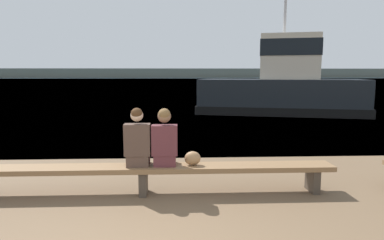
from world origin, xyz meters
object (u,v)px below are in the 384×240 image
person_left (138,141)px  person_right (165,141)px  bench_main (143,171)px  shopping_bag (193,158)px  tugboat_red (282,89)px

person_left → person_right: (0.44, -0.00, 0.00)m
bench_main → shopping_bag: shopping_bag is taller
bench_main → shopping_bag: (0.81, 0.01, 0.20)m
shopping_bag → tugboat_red: (5.03, 11.43, 0.63)m
bench_main → person_left: 0.50m
person_left → person_right: bearing=-0.1°
person_right → tugboat_red: 12.69m
bench_main → tugboat_red: 12.88m
person_right → tugboat_red: (5.48, 11.44, 0.33)m
bench_main → tugboat_red: tugboat_red is taller
shopping_bag → bench_main: bearing=-179.0°
bench_main → person_left: bearing=177.6°
person_right → shopping_bag: person_right is taller
bench_main → person_right: size_ratio=6.61×
person_left → shopping_bag: (0.89, 0.01, -0.30)m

